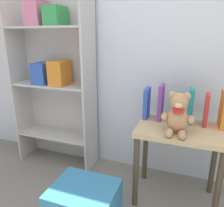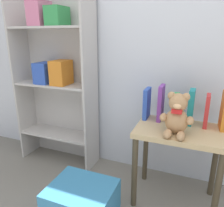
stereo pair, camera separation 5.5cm
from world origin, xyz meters
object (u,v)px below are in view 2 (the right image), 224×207
book_standing_blue (147,103)px  book_standing_green (175,108)px  book_standing_red (207,111)px  book_standing_orange (224,111)px  display_table (178,143)px  teddy_bear (177,116)px  book_standing_teal (191,107)px  storage_bin (82,205)px  bookshelf_side (56,73)px  book_standing_purple (161,103)px

book_standing_blue → book_standing_green: 0.21m
book_standing_red → book_standing_orange: (0.10, 0.00, 0.01)m
display_table → teddy_bear: bearing=-102.6°
book_standing_teal → book_standing_red: (0.10, -0.01, -0.01)m
display_table → book_standing_orange: 0.36m
book_standing_orange → storage_bin: 1.11m
bookshelf_side → book_standing_green: size_ratio=7.37×
book_standing_purple → teddy_bear: bearing=-57.0°
book_standing_green → storage_bin: bearing=-131.4°
book_standing_orange → book_standing_red: bearing=179.3°
display_table → book_standing_red: size_ratio=2.57×
book_standing_blue → book_standing_purple: (0.10, -0.00, 0.02)m
storage_bin → display_table: bearing=39.6°
display_table → storage_bin: 0.76m
book_standing_purple → book_standing_teal: (0.21, 0.00, -0.01)m
display_table → storage_bin: display_table is taller
teddy_bear → book_standing_green: (-0.03, 0.22, -0.02)m
book_standing_green → book_standing_red: 0.21m
display_table → book_standing_green: (-0.05, 0.13, 0.21)m
book_standing_purple → storage_bin: (-0.37, -0.55, -0.57)m
book_standing_red → book_standing_orange: bearing=3.5°
bookshelf_side → book_standing_blue: (0.85, -0.08, -0.16)m
teddy_bear → book_standing_red: bearing=48.9°
book_standing_purple → book_standing_red: bearing=-1.3°
book_standing_orange → display_table: bearing=-158.7°
display_table → book_standing_orange: size_ratio=2.29×
display_table → book_standing_blue: size_ratio=2.53×
book_standing_red → storage_bin: book_standing_red is taller
teddy_bear → book_standing_teal: bearing=71.2°
display_table → book_standing_purple: 0.31m
teddy_bear → storage_bin: teddy_bear is taller
teddy_bear → book_standing_red: size_ratio=1.20×
book_standing_green → book_standing_orange: 0.31m
display_table → book_standing_teal: size_ratio=2.33×
bookshelf_side → book_standing_blue: size_ratio=6.60×
book_standing_blue → book_standing_purple: book_standing_purple is taller
display_table → teddy_bear: 0.25m
book_standing_blue → book_standing_orange: bearing=-1.1°
book_standing_green → book_standing_purple: bearing=-177.5°
book_standing_green → storage_bin: book_standing_green is taller
teddy_bear → book_standing_red: (0.18, 0.20, -0.01)m
book_standing_blue → book_standing_purple: size_ratio=0.88×
bookshelf_side → book_standing_teal: bookshelf_side is taller
bookshelf_side → book_standing_teal: size_ratio=6.08×
book_standing_teal → book_standing_orange: size_ratio=0.98×
book_standing_blue → book_standing_orange: 0.52m
teddy_bear → book_standing_green: bearing=98.2°
book_standing_purple → book_standing_orange: (0.41, -0.01, -0.00)m
book_standing_red → book_standing_purple: bearing=-179.7°
book_standing_orange → book_standing_purple: bearing=176.9°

